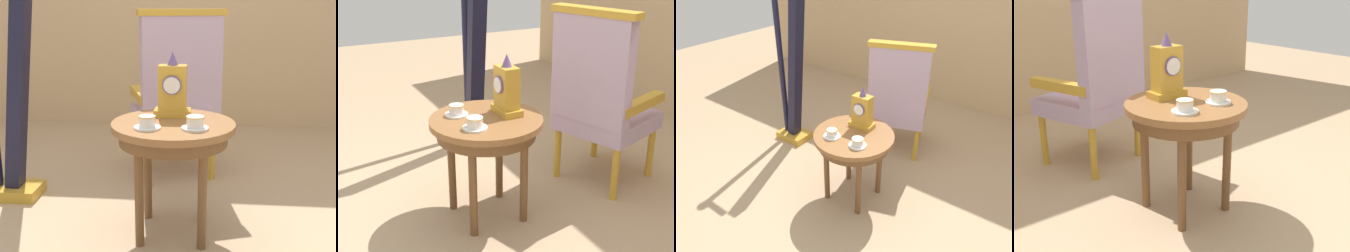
{
  "view_description": "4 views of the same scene",
  "coord_description": "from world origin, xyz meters",
  "views": [
    {
      "loc": [
        0.25,
        -2.13,
        1.16
      ],
      "look_at": [
        0.04,
        0.06,
        0.56
      ],
      "focal_mm": 47.5,
      "sensor_mm": 36.0,
      "label": 1
    },
    {
      "loc": [
        2.25,
        -1.02,
        1.51
      ],
      "look_at": [
        0.17,
        0.06,
        0.58
      ],
      "focal_mm": 50.78,
      "sensor_mm": 36.0,
      "label": 2
    },
    {
      "loc": [
        1.25,
        -1.74,
        1.89
      ],
      "look_at": [
        -0.0,
        -0.03,
        0.65
      ],
      "focal_mm": 34.55,
      "sensor_mm": 36.0,
      "label": 3
    },
    {
      "loc": [
        -1.23,
        -1.55,
        1.2
      ],
      "look_at": [
        0.06,
        0.0,
        0.47
      ],
      "focal_mm": 44.91,
      "sensor_mm": 36.0,
      "label": 4
    }
  ],
  "objects": [
    {
      "name": "armchair",
      "position": [
        0.03,
        0.79,
        0.59
      ],
      "size": [
        0.68,
        0.68,
        1.14
      ],
      "color": "#B299B7",
      "rests_on": "ground"
    },
    {
      "name": "side_table",
      "position": [
        0.08,
        -0.01,
        0.52
      ],
      "size": [
        0.62,
        0.62,
        0.6
      ],
      "color": "brown",
      "rests_on": "ground"
    },
    {
      "name": "teacup_right",
      "position": [
        0.19,
        -0.13,
        0.63
      ],
      "size": [
        0.13,
        0.13,
        0.06
      ],
      "color": "white",
      "rests_on": "side_table"
    },
    {
      "name": "mantel_clock",
      "position": [
        0.06,
        0.12,
        0.74
      ],
      "size": [
        0.19,
        0.11,
        0.34
      ],
      "color": "gold",
      "rests_on": "side_table"
    },
    {
      "name": "ground_plane",
      "position": [
        0.0,
        0.0,
        0.0
      ],
      "size": [
        10.0,
        10.0,
        0.0
      ],
      "primitive_type": "plane",
      "color": "tan"
    },
    {
      "name": "harp",
      "position": [
        -0.92,
        0.36,
        0.76
      ],
      "size": [
        0.4,
        0.24,
        1.88
      ],
      "color": "gold",
      "rests_on": "ground"
    },
    {
      "name": "teacup_left",
      "position": [
        -0.04,
        -0.14,
        0.63
      ],
      "size": [
        0.13,
        0.13,
        0.06
      ],
      "color": "white",
      "rests_on": "side_table"
    }
  ]
}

